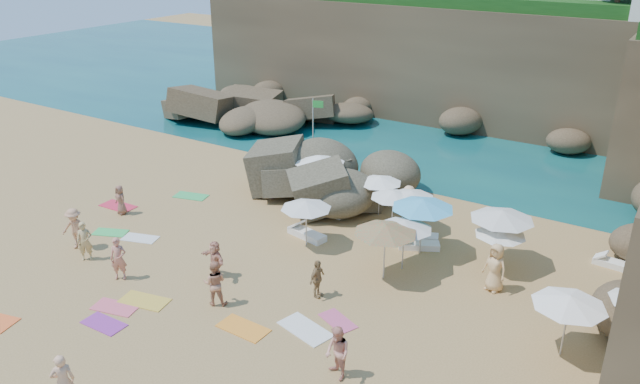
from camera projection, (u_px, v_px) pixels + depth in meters
The scene contains 46 objects.
ground at pixel (244, 247), 27.06m from camera, with size 120.00×120.00×0.00m, color tan.
seawater at pixel (478, 100), 50.39m from camera, with size 120.00×120.00×0.00m, color #0C4751.
cliff_back at pixel (487, 64), 43.96m from camera, with size 44.00×8.00×8.00m, color brown.
rock_promontory at pixel (265, 121), 44.94m from camera, with size 12.00×7.00×2.00m, color brown, non-canonical shape.
marina_masts at pixel (308, 44), 57.38m from camera, with size 3.10×0.10×6.00m.
rock_outcrop at pixel (328, 194), 32.54m from camera, with size 6.96×5.22×2.78m, color #6A5F48, non-canonical shape.
flag_pole at pixel (315, 120), 36.93m from camera, with size 0.69×0.24×3.61m.
parasol_0 at pixel (320, 159), 30.97m from camera, with size 2.54×2.54×2.40m.
parasol_1 at pixel (412, 194), 27.92m from camera, with size 2.08×2.08×1.97m.
parasol_2 at pixel (380, 180), 29.48m from camera, with size 2.10×2.10×1.99m.
parasol_3 at pixel (502, 215), 24.83m from camera, with size 2.58×2.58×2.44m.
parasol_5 at pixel (306, 205), 26.53m from camera, with size 2.21×2.21×2.09m.
parasol_6 at pixel (386, 229), 23.86m from camera, with size 2.49×2.49×2.36m.
parasol_7 at pixel (393, 194), 27.91m from camera, with size 2.07×2.07×1.96m.
parasol_8 at pixel (404, 225), 24.61m from camera, with size 2.28×2.28×2.16m.
parasol_9 at pixel (501, 232), 24.52m from camera, with size 2.03×2.03×1.92m.
parasol_10 at pixel (423, 204), 25.73m from camera, with size 2.63×2.63×2.49m.
parasol_11 at pixel (570, 301), 19.46m from camera, with size 2.35×2.35×2.22m.
lounger_0 at pixel (405, 228), 28.52m from camera, with size 1.53×0.51×0.24m, color silver.
lounger_1 at pixel (329, 212), 30.14m from camera, with size 1.58×0.53×0.25m, color white.
lounger_2 at pixel (416, 237), 27.65m from camera, with size 1.90×0.63×0.30m, color white.
lounger_3 at pixel (307, 234), 27.90m from camera, with size 1.90×0.63×0.30m, color white.
lounger_4 at pixel (615, 264), 25.44m from camera, with size 1.66×0.55×0.26m, color white.
lounger_5 at pixel (419, 245), 26.94m from camera, with size 1.75×0.58×0.27m, color white.
towel_1 at pixel (115, 307), 22.75m from camera, with size 1.67×0.83×0.03m, color #E4586F.
towel_3 at pixel (110, 232), 28.37m from camera, with size 1.52×0.76×0.03m, color green.
towel_5 at pixel (140, 238), 27.83m from camera, with size 1.58×0.79×0.03m, color silver.
towel_6 at pixel (104, 324), 21.79m from camera, with size 1.60×0.80×0.03m, color purple.
towel_7 at pixel (118, 206), 31.07m from camera, with size 1.83×0.91×0.03m, color #D92642.
towel_9 at pixel (338, 321), 21.96m from camera, with size 1.46×0.73×0.03m, color #CA4E7B.
towel_10 at pixel (243, 328), 21.55m from camera, with size 1.82×0.91×0.03m, color orange.
towel_11 at pixel (191, 196), 32.24m from camera, with size 1.72×0.86×0.03m, color green.
towel_12 at pixel (144, 301), 23.14m from camera, with size 1.83×0.91×0.03m, color gold.
towel_13 at pixel (305, 329), 21.49m from camera, with size 1.95×0.98×0.03m, color white.
person_stand_0 at pixel (85, 241), 25.74m from camera, with size 0.62×0.41×1.71m, color tan.
person_stand_1 at pixel (215, 283), 22.65m from camera, with size 0.86×0.67×1.76m, color tan.
person_stand_2 at pixel (408, 203), 29.24m from camera, with size 1.14×0.47×1.76m, color #F5BB8B.
person_stand_3 at pixel (317, 279), 23.16m from camera, with size 0.89×0.37×1.53m, color #9A784D.
person_stand_4 at pixel (495, 267), 23.51m from camera, with size 0.95×0.52×1.95m, color #E1B176.
person_stand_5 at pixel (267, 181), 31.70m from camera, with size 1.74×0.50×1.87m, color tan.
person_stand_6 at pixel (63, 381), 17.68m from camera, with size 0.66×0.43×1.80m, color #E4A881.
person_lie_0 at pixel (77, 243), 26.90m from camera, with size 1.18×1.83×0.49m, color tan.
person_lie_2 at pixel (122, 210), 30.19m from camera, with size 0.70×1.43×0.38m, color brown.
person_lie_3 at pixel (216, 272), 24.71m from camera, with size 1.41×1.52×0.41m, color tan.
person_lie_4 at pixel (121, 274), 24.54m from camera, with size 0.64×1.75×0.42m, color tan.
person_lie_5 at pixel (337, 369), 19.07m from camera, with size 0.85×1.76×0.67m, color tan.
Camera 1 is at (15.65, -18.49, 12.73)m, focal length 35.00 mm.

